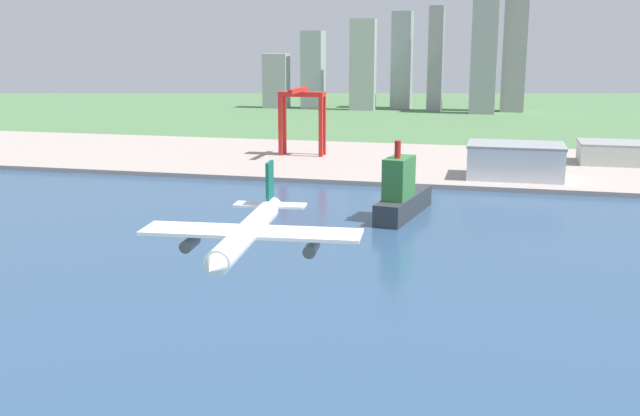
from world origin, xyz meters
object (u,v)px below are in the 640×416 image
object	(u,v)px
port_crane_red	(302,106)
warehouse_annex	(615,153)
container_barge	(402,195)
airplane_landing	(249,232)
warehouse_main	(515,161)

from	to	relation	value
port_crane_red	warehouse_annex	world-z (taller)	port_crane_red
port_crane_red	container_barge	bearing A→B (deg)	-60.12
container_barge	port_crane_red	world-z (taller)	port_crane_red
port_crane_red	warehouse_annex	bearing A→B (deg)	3.93
container_barge	port_crane_red	bearing A→B (deg)	119.88
container_barge	airplane_landing	bearing A→B (deg)	-89.11
airplane_landing	warehouse_main	distance (m)	290.24
container_barge	warehouse_annex	distance (m)	177.64
airplane_landing	warehouse_main	world-z (taller)	airplane_landing
container_barge	warehouse_annex	size ratio (longest dim) A/B	1.28
warehouse_main	container_barge	bearing A→B (deg)	-117.09
warehouse_main	warehouse_annex	world-z (taller)	warehouse_main
airplane_landing	warehouse_main	bearing A→B (deg)	81.62
warehouse_main	warehouse_annex	xyz separation A→B (m)	(54.63, 58.89, -2.60)
airplane_landing	container_barge	distance (m)	200.23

